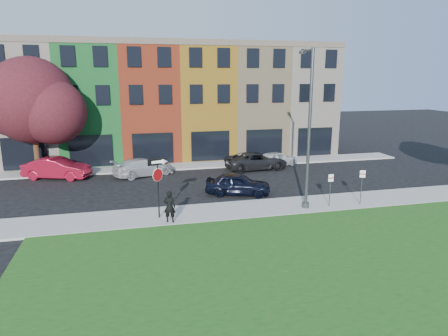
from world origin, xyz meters
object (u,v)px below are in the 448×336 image
object	(u,v)px
street_lamp	(308,130)
sedan_near	(238,184)
man	(170,207)
stop_sign	(158,176)

from	to	relation	value
street_lamp	sedan_near	bearing A→B (deg)	139.44
man	sedan_near	distance (m)	6.45
sedan_near	stop_sign	bearing A→B (deg)	141.88
stop_sign	man	distance (m)	1.72
stop_sign	sedan_near	bearing A→B (deg)	14.87
man	street_lamp	xyz separation A→B (m)	(7.88, 0.69, 3.64)
sedan_near	street_lamp	distance (m)	6.08
stop_sign	man	xyz separation A→B (m)	(0.49, -0.80, -1.45)
stop_sign	sedan_near	distance (m)	6.58
sedan_near	street_lamp	bearing A→B (deg)	-120.58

